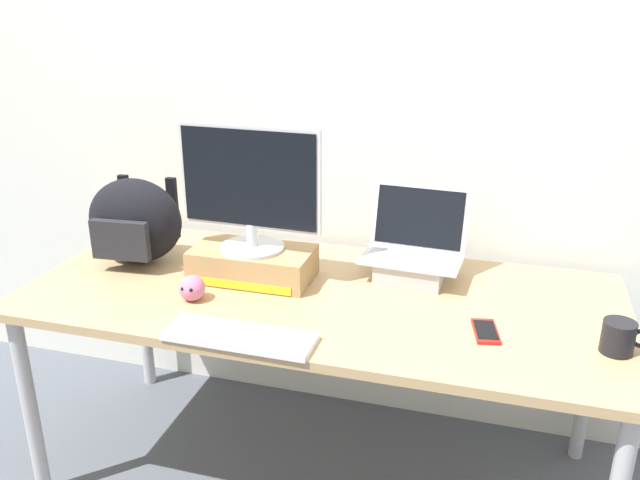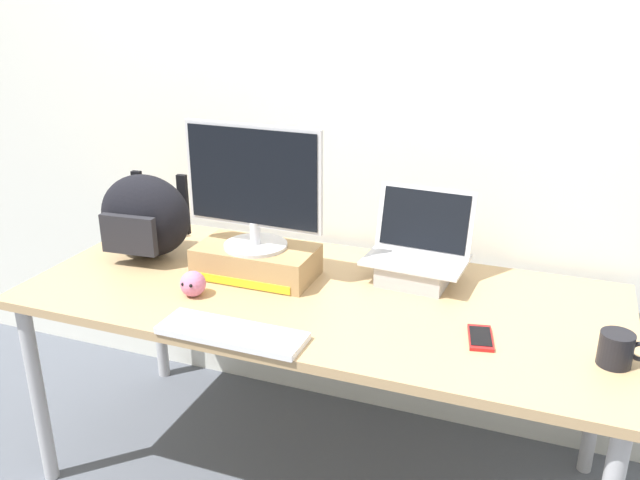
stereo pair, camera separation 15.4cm
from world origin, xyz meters
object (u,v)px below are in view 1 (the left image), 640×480
at_px(cell_phone, 486,331).
at_px(open_laptop, 413,260).
at_px(external_keyboard, 240,336).
at_px(toner_box_yellow, 253,263).
at_px(messenger_backpack, 135,221).
at_px(desktop_monitor, 250,189).
at_px(coffee_mug, 619,337).
at_px(plush_toy, 192,288).

bearing_deg(cell_phone, open_laptop, 116.78).
distance_m(open_laptop, external_keyboard, 0.69).
bearing_deg(toner_box_yellow, external_keyboard, -73.58).
relative_size(open_laptop, messenger_backpack, 0.97).
height_order(desktop_monitor, messenger_backpack, desktop_monitor).
xyz_separation_m(desktop_monitor, messenger_backpack, (-0.45, 0.03, -0.16)).
xyz_separation_m(desktop_monitor, coffee_mug, (1.12, -0.18, -0.27)).
height_order(open_laptop, cell_phone, open_laptop).
bearing_deg(toner_box_yellow, messenger_backpack, 176.86).
relative_size(open_laptop, external_keyboard, 0.80).
distance_m(cell_phone, plush_toy, 0.90).
distance_m(external_keyboard, coffee_mug, 1.03).
height_order(toner_box_yellow, open_laptop, open_laptop).
xyz_separation_m(desktop_monitor, open_laptop, (0.52, 0.16, -0.25)).
xyz_separation_m(desktop_monitor, external_keyboard, (0.12, -0.40, -0.30)).
bearing_deg(plush_toy, external_keyboard, -38.81).
xyz_separation_m(toner_box_yellow, messenger_backpack, (-0.45, 0.02, 0.10)).
bearing_deg(desktop_monitor, plush_toy, -117.68).
height_order(messenger_backpack, coffee_mug, messenger_backpack).
distance_m(open_laptop, messenger_backpack, 0.98).
xyz_separation_m(cell_phone, plush_toy, (-0.90, -0.04, 0.04)).
distance_m(external_keyboard, cell_phone, 0.70).
height_order(messenger_backpack, plush_toy, messenger_backpack).
xyz_separation_m(toner_box_yellow, desktop_monitor, (-0.00, -0.00, 0.26)).
height_order(messenger_backpack, cell_phone, messenger_backpack).
bearing_deg(external_keyboard, coffee_mug, 12.95).
bearing_deg(cell_phone, plush_toy, 170.89).
bearing_deg(desktop_monitor, messenger_backpack, 178.55).
relative_size(open_laptop, coffee_mug, 2.64).
bearing_deg(coffee_mug, messenger_backpack, 172.46).
relative_size(messenger_backpack, coffee_mug, 2.74).
bearing_deg(desktop_monitor, toner_box_yellow, 89.28).
xyz_separation_m(open_laptop, messenger_backpack, (-0.97, -0.13, 0.09)).
bearing_deg(cell_phone, toner_box_yellow, 155.80).
bearing_deg(plush_toy, desktop_monitor, 60.48).
bearing_deg(messenger_backpack, cell_phone, -13.76).
relative_size(open_laptop, cell_phone, 2.29).
distance_m(desktop_monitor, messenger_backpack, 0.48).
bearing_deg(messenger_backpack, open_laptop, 3.16).
distance_m(toner_box_yellow, plush_toy, 0.24).
distance_m(coffee_mug, cell_phone, 0.35).
distance_m(open_laptop, plush_toy, 0.73).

